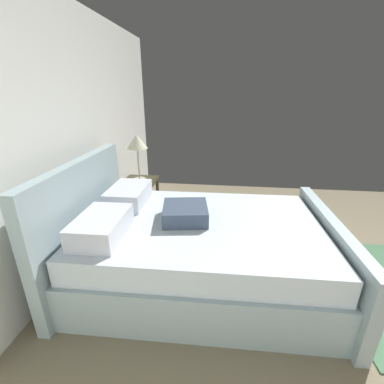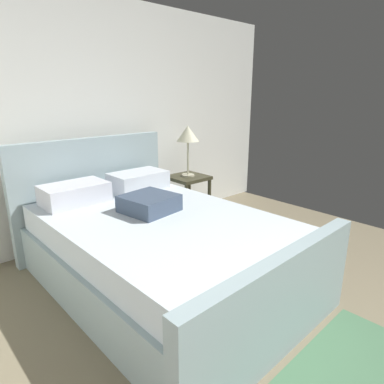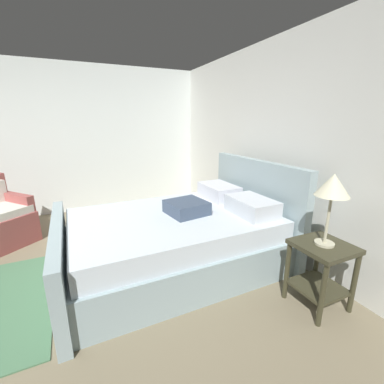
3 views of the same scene
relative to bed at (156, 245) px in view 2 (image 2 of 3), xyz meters
name	(u,v)px [view 2 (image 2 of 3)]	position (x,y,z in m)	size (l,w,h in m)	color
wall_back	(90,123)	(0.12, 1.33, 0.93)	(5.35, 0.12, 2.55)	silver
bed	(156,245)	(0.00, 0.00, 0.00)	(1.70, 2.39, 1.15)	#93A9AE
nightstand_right	(188,191)	(1.15, 0.89, 0.06)	(0.44, 0.44, 0.60)	#343220
table_lamp_right	(188,135)	(1.15, 0.89, 0.75)	(0.27, 0.27, 0.61)	#B7B293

